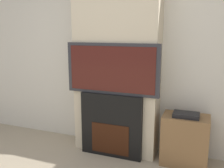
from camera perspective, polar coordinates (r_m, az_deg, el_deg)
name	(u,v)px	position (r m, az deg, el deg)	size (l,w,h in m)	color
wall_back	(122,48)	(3.34, 2.32, 8.25)	(6.00, 0.06, 2.70)	silver
chimney_breast	(117,49)	(3.15, 1.13, 8.03)	(1.07, 0.34, 2.70)	beige
fireplace	(112,125)	(3.20, -0.01, -9.38)	(0.79, 0.15, 0.81)	black
television	(112,69)	(3.01, -0.02, 3.46)	(1.17, 0.07, 0.62)	#2D2D33
media_stand	(185,139)	(3.15, 16.30, -12.06)	(0.53, 0.34, 0.65)	brown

